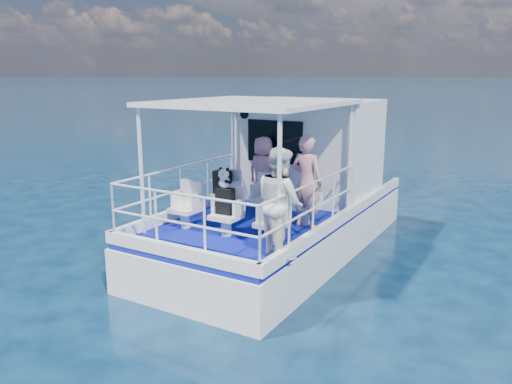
{
  "coord_description": "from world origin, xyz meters",
  "views": [
    {
      "loc": [
        4.67,
        -7.98,
        3.62
      ],
      "look_at": [
        0.19,
        -0.4,
        1.56
      ],
      "focal_mm": 35.0,
      "sensor_mm": 36.0,
      "label": 1
    }
  ],
  "objects_px": {
    "passenger_port_fwd": "(263,172)",
    "backpack_center": "(225,201)",
    "passenger_stbd_aft": "(280,202)",
    "panda": "(224,178)"
  },
  "relations": [
    {
      "from": "passenger_port_fwd",
      "to": "backpack_center",
      "type": "distance_m",
      "value": 2.12
    },
    {
      "from": "passenger_port_fwd",
      "to": "backpack_center",
      "type": "xyz_separation_m",
      "value": [
        0.43,
        -2.07,
        -0.13
      ]
    },
    {
      "from": "passenger_stbd_aft",
      "to": "panda",
      "type": "distance_m",
      "value": 1.37
    },
    {
      "from": "passenger_stbd_aft",
      "to": "backpack_center",
      "type": "bearing_deg",
      "value": 15.23
    },
    {
      "from": "passenger_stbd_aft",
      "to": "panda",
      "type": "relative_size",
      "value": 4.73
    },
    {
      "from": "passenger_port_fwd",
      "to": "panda",
      "type": "height_order",
      "value": "passenger_port_fwd"
    },
    {
      "from": "passenger_port_fwd",
      "to": "passenger_stbd_aft",
      "type": "xyz_separation_m",
      "value": [
        1.71,
        -2.47,
        0.1
      ]
    },
    {
      "from": "passenger_port_fwd",
      "to": "panda",
      "type": "xyz_separation_m",
      "value": [
        0.42,
        -2.07,
        0.27
      ]
    },
    {
      "from": "passenger_stbd_aft",
      "to": "backpack_center",
      "type": "height_order",
      "value": "passenger_stbd_aft"
    },
    {
      "from": "passenger_port_fwd",
      "to": "panda",
      "type": "relative_size",
      "value": 4.15
    }
  ]
}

